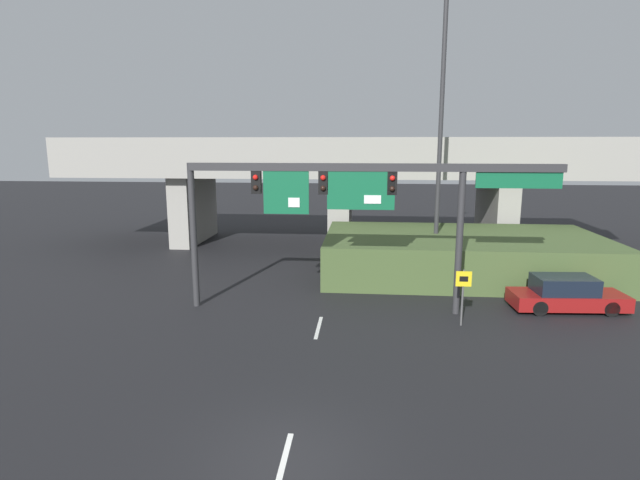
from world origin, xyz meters
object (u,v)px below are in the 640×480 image
highway_light_pole_near (441,114)px  parked_sedan_near_right (566,295)px  signal_gantry (352,193)px  speed_limit_sign (463,289)px

highway_light_pole_near → parked_sedan_near_right: size_ratio=3.41×
signal_gantry → highway_light_pole_near: bearing=57.5°
signal_gantry → speed_limit_sign: signal_gantry is taller
highway_light_pole_near → signal_gantry: bearing=-122.5°
speed_limit_sign → parked_sedan_near_right: (4.81, 2.32, -0.79)m
speed_limit_sign → highway_light_pole_near: 11.04m
speed_limit_sign → parked_sedan_near_right: size_ratio=0.47×
parked_sedan_near_right → signal_gantry: bearing=-177.9°
signal_gantry → highway_light_pole_near: (4.47, 7.02, 3.53)m
highway_light_pole_near → parked_sedan_near_right: bearing=-52.3°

